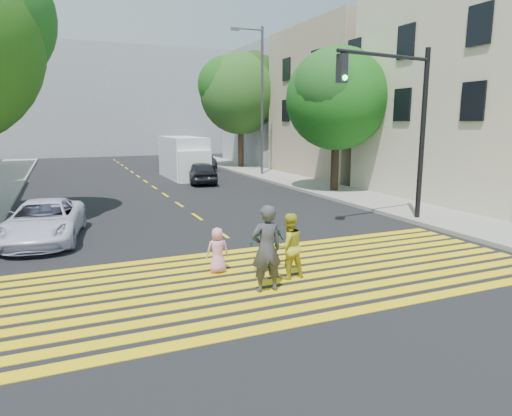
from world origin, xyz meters
TOP-DOWN VIEW (x-y plane):
  - ground at (0.00, 0.00)m, footprint 120.00×120.00m
  - sidewalk_right at (8.50, 15.00)m, footprint 3.00×60.00m
  - crosswalk at (0.00, 1.28)m, footprint 13.40×5.30m
  - lane_line at (0.00, 22.50)m, footprint 0.12×34.40m
  - building_right_cream at (15.00, 8.00)m, footprint 10.00×10.00m
  - building_right_tan at (15.00, 19.00)m, footprint 10.00×10.00m
  - building_right_grey at (15.00, 30.00)m, footprint 10.00×10.00m
  - backdrop_block at (0.00, 48.00)m, footprint 30.00×8.00m
  - tree_right_near at (8.50, 12.28)m, footprint 6.96×6.96m
  - tree_right_far at (8.79, 26.58)m, footprint 8.39×8.08m
  - pedestrian_man at (-0.81, 0.52)m, footprint 0.72×0.47m
  - pedestrian_woman at (0.04, 1.10)m, footprint 0.78×0.61m
  - pedestrian_child at (-1.40, 2.16)m, footprint 0.60×0.42m
  - pedestrian_extra at (-0.25, 1.71)m, footprint 0.92×0.40m
  - white_sedan at (-5.48, 7.25)m, footprint 2.77×4.87m
  - dark_car_near at (3.00, 18.65)m, footprint 2.16×4.19m
  - silver_car at (3.75, 28.34)m, footprint 2.49×4.69m
  - dark_car_parked at (5.38, 26.89)m, footprint 1.73×4.47m
  - white_van at (2.74, 21.69)m, footprint 2.20×5.80m
  - traffic_signal at (6.35, 4.79)m, footprint 4.30×0.92m
  - street_lamp at (7.85, 20.90)m, footprint 2.25×0.38m

SIDE VIEW (x-z plane):
  - ground at x=0.00m, z-range 0.00..0.00m
  - lane_line at x=0.00m, z-range 0.00..0.01m
  - crosswalk at x=0.00m, z-range 0.00..0.01m
  - sidewalk_right at x=8.50m, z-range 0.00..0.15m
  - pedestrian_child at x=-1.40m, z-range 0.00..1.15m
  - white_sedan at x=-5.48m, z-range 0.00..1.28m
  - silver_car at x=3.75m, z-range 0.00..1.29m
  - dark_car_near at x=3.00m, z-range 0.00..1.37m
  - dark_car_parked at x=5.38m, z-range 0.00..1.45m
  - pedestrian_extra at x=-0.25m, z-range 0.00..1.56m
  - pedestrian_woman at x=0.04m, z-range 0.00..1.60m
  - pedestrian_man at x=-0.81m, z-range 0.00..1.96m
  - white_van at x=2.74m, z-range -0.07..2.67m
  - traffic_signal at x=6.35m, z-range 0.93..7.26m
  - building_right_cream at x=15.00m, z-range 0.00..10.00m
  - building_right_tan at x=15.00m, z-range 0.00..10.00m
  - building_right_grey at x=15.00m, z-range 0.00..10.00m
  - tree_right_near at x=8.50m, z-range 1.35..9.00m
  - street_lamp at x=7.85m, z-range 0.74..10.68m
  - backdrop_block at x=0.00m, z-range 0.00..12.00m
  - tree_right_far at x=8.79m, z-range 1.63..10.94m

